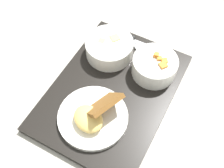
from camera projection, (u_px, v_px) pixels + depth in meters
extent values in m
plane|color=#ADA89E|center=(112.00, 93.00, 0.79)|extent=(4.00, 4.00, 0.00)
cube|color=black|center=(112.00, 92.00, 0.79)|extent=(0.48, 0.38, 0.02)
cylinder|color=white|center=(154.00, 66.00, 0.79)|extent=(0.13, 0.13, 0.06)
torus|color=white|center=(156.00, 61.00, 0.77)|extent=(0.13, 0.13, 0.01)
cylinder|color=#A8D184|center=(152.00, 60.00, 0.78)|extent=(0.06, 0.06, 0.02)
cylinder|color=#A8D184|center=(155.00, 61.00, 0.77)|extent=(0.06, 0.06, 0.01)
cylinder|color=#A8D184|center=(152.00, 64.00, 0.76)|extent=(0.05, 0.05, 0.01)
cylinder|color=#A8D184|center=(147.00, 58.00, 0.77)|extent=(0.04, 0.04, 0.01)
cylinder|color=#A8D184|center=(159.00, 65.00, 0.77)|extent=(0.06, 0.06, 0.01)
cube|color=orange|center=(159.00, 59.00, 0.77)|extent=(0.02, 0.02, 0.01)
cube|color=orange|center=(164.00, 62.00, 0.76)|extent=(0.02, 0.02, 0.01)
cube|color=orange|center=(163.00, 66.00, 0.76)|extent=(0.03, 0.03, 0.02)
cube|color=orange|center=(156.00, 56.00, 0.77)|extent=(0.01, 0.01, 0.02)
cube|color=orange|center=(156.00, 56.00, 0.77)|extent=(0.01, 0.01, 0.01)
cylinder|color=white|center=(109.00, 48.00, 0.83)|extent=(0.14, 0.14, 0.05)
torus|color=white|center=(109.00, 43.00, 0.81)|extent=(0.14, 0.14, 0.01)
cylinder|color=#939E56|center=(109.00, 47.00, 0.82)|extent=(0.12, 0.12, 0.04)
cube|color=#B2C170|center=(115.00, 39.00, 0.82)|extent=(0.04, 0.04, 0.02)
cube|color=#B2C170|center=(102.00, 42.00, 0.81)|extent=(0.02, 0.02, 0.01)
cylinder|color=white|center=(93.00, 117.00, 0.72)|extent=(0.18, 0.18, 0.01)
ellipsoid|color=#EFC666|center=(88.00, 119.00, 0.70)|extent=(0.10, 0.11, 0.03)
cube|color=brown|center=(104.00, 105.00, 0.71)|extent=(0.12, 0.11, 0.08)
cube|color=silver|center=(148.00, 46.00, 0.86)|extent=(0.02, 0.10, 0.00)
cube|color=black|center=(123.00, 35.00, 0.88)|extent=(0.02, 0.08, 0.01)
ellipsoid|color=silver|center=(141.00, 47.00, 0.86)|extent=(0.04, 0.04, 0.01)
cube|color=silver|center=(118.00, 40.00, 0.87)|extent=(0.02, 0.11, 0.01)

